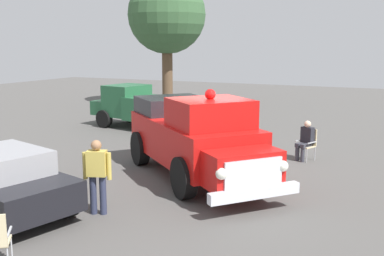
{
  "coord_description": "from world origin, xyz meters",
  "views": [
    {
      "loc": [
        5.17,
        -11.8,
        3.71
      ],
      "look_at": [
        -0.3,
        -0.37,
        1.38
      ],
      "focal_mm": 42.64,
      "sensor_mm": 36.0,
      "label": 1
    }
  ],
  "objects_px": {
    "spectator_seated": "(305,139)",
    "traffic_cone": "(168,136)",
    "lawn_chair_near_truck": "(308,142)",
    "spectator_standing": "(97,172)",
    "vintage_fire_truck": "(195,136)",
    "parked_pickup": "(141,106)",
    "oak_tree_left": "(167,15)"
  },
  "relations": [
    {
      "from": "lawn_chair_near_truck",
      "to": "spectator_seated",
      "type": "relative_size",
      "value": 0.79
    },
    {
      "from": "spectator_standing",
      "to": "traffic_cone",
      "type": "bearing_deg",
      "value": 106.6
    },
    {
      "from": "spectator_seated",
      "to": "oak_tree_left",
      "type": "relative_size",
      "value": 0.16
    },
    {
      "from": "parked_pickup",
      "to": "lawn_chair_near_truck",
      "type": "height_order",
      "value": "parked_pickup"
    },
    {
      "from": "lawn_chair_near_truck",
      "to": "traffic_cone",
      "type": "xyz_separation_m",
      "value": [
        -5.28,
        0.17,
        -0.28
      ]
    },
    {
      "from": "spectator_seated",
      "to": "spectator_standing",
      "type": "distance_m",
      "value": 7.48
    },
    {
      "from": "parked_pickup",
      "to": "lawn_chair_near_truck",
      "type": "relative_size",
      "value": 4.94
    },
    {
      "from": "traffic_cone",
      "to": "vintage_fire_truck",
      "type": "bearing_deg",
      "value": -51.63
    },
    {
      "from": "lawn_chair_near_truck",
      "to": "vintage_fire_truck",
      "type": "bearing_deg",
      "value": -125.52
    },
    {
      "from": "oak_tree_left",
      "to": "vintage_fire_truck",
      "type": "bearing_deg",
      "value": -58.59
    },
    {
      "from": "spectator_seated",
      "to": "traffic_cone",
      "type": "xyz_separation_m",
      "value": [
        -5.22,
        0.29,
        -0.39
      ]
    },
    {
      "from": "lawn_chair_near_truck",
      "to": "traffic_cone",
      "type": "height_order",
      "value": "lawn_chair_near_truck"
    },
    {
      "from": "oak_tree_left",
      "to": "traffic_cone",
      "type": "height_order",
      "value": "oak_tree_left"
    },
    {
      "from": "oak_tree_left",
      "to": "lawn_chair_near_truck",
      "type": "bearing_deg",
      "value": -43.48
    },
    {
      "from": "vintage_fire_truck",
      "to": "spectator_seated",
      "type": "xyz_separation_m",
      "value": [
        2.38,
        3.3,
        -0.5
      ]
    },
    {
      "from": "parked_pickup",
      "to": "oak_tree_left",
      "type": "relative_size",
      "value": 0.64
    },
    {
      "from": "vintage_fire_truck",
      "to": "spectator_standing",
      "type": "distance_m",
      "value": 3.58
    },
    {
      "from": "vintage_fire_truck",
      "to": "lawn_chair_near_truck",
      "type": "relative_size",
      "value": 5.82
    },
    {
      "from": "vintage_fire_truck",
      "to": "lawn_chair_near_truck",
      "type": "height_order",
      "value": "vintage_fire_truck"
    },
    {
      "from": "vintage_fire_truck",
      "to": "spectator_seated",
      "type": "relative_size",
      "value": 4.6
    },
    {
      "from": "vintage_fire_truck",
      "to": "parked_pickup",
      "type": "bearing_deg",
      "value": 132.58
    },
    {
      "from": "parked_pickup",
      "to": "spectator_standing",
      "type": "height_order",
      "value": "parked_pickup"
    },
    {
      "from": "spectator_standing",
      "to": "lawn_chair_near_truck",
      "type": "bearing_deg",
      "value": 65.4
    },
    {
      "from": "traffic_cone",
      "to": "lawn_chair_near_truck",
      "type": "bearing_deg",
      "value": -1.86
    },
    {
      "from": "spectator_standing",
      "to": "oak_tree_left",
      "type": "distance_m",
      "value": 19.24
    },
    {
      "from": "spectator_seated",
      "to": "spectator_standing",
      "type": "xyz_separation_m",
      "value": [
        -3.11,
        -6.8,
        0.27
      ]
    },
    {
      "from": "parked_pickup",
      "to": "traffic_cone",
      "type": "xyz_separation_m",
      "value": [
        2.59,
        -2.33,
        -0.68
      ]
    },
    {
      "from": "parked_pickup",
      "to": "spectator_seated",
      "type": "relative_size",
      "value": 3.91
    },
    {
      "from": "lawn_chair_near_truck",
      "to": "spectator_standing",
      "type": "relative_size",
      "value": 0.61
    },
    {
      "from": "spectator_standing",
      "to": "parked_pickup",
      "type": "bearing_deg",
      "value": 116.56
    },
    {
      "from": "vintage_fire_truck",
      "to": "oak_tree_left",
      "type": "distance_m",
      "value": 16.5
    },
    {
      "from": "vintage_fire_truck",
      "to": "traffic_cone",
      "type": "bearing_deg",
      "value": 128.37
    }
  ]
}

